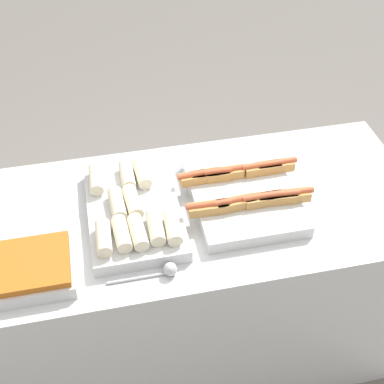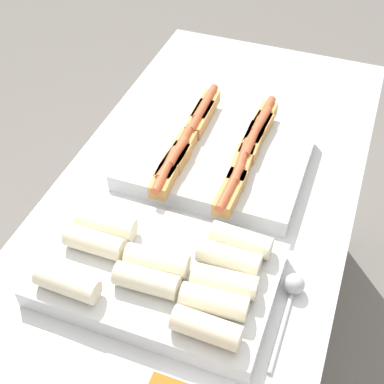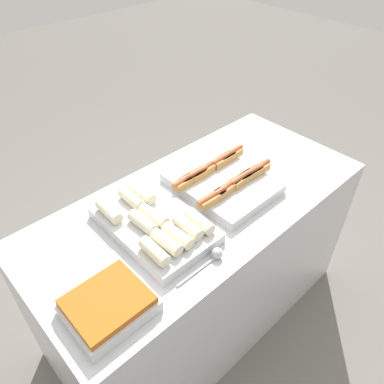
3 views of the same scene
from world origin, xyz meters
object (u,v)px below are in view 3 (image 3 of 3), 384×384
tray_hotdogs (222,181)px  tray_wraps (155,224)px  serving_spoon_near (214,256)px  tray_side_front (108,306)px

tray_hotdogs → tray_wraps: bearing=-178.7°
tray_wraps → serving_spoon_near: bearing=-76.6°
tray_hotdogs → serving_spoon_near: bearing=-140.5°
tray_side_front → serving_spoon_near: bearing=-11.1°
tray_side_front → serving_spoon_near: 0.42m
tray_hotdogs → tray_wraps: (-0.41, -0.01, 0.00)m
tray_hotdogs → tray_side_front: tray_hotdogs is taller
tray_hotdogs → serving_spoon_near: size_ratio=2.03×
tray_wraps → tray_hotdogs: bearing=1.3°
tray_wraps → tray_side_front: 0.40m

